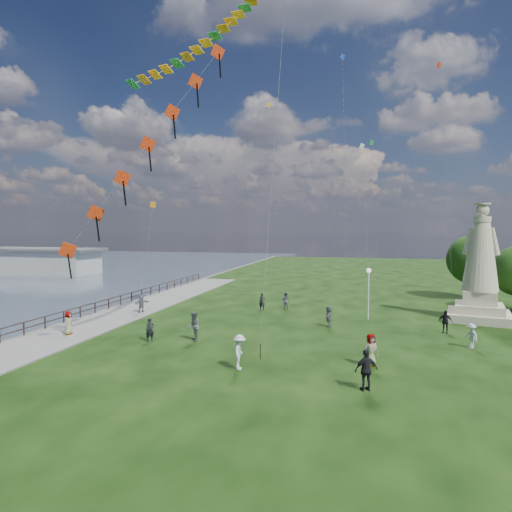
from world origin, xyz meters
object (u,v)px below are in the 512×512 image
(person_0, at_px, (150,330))
(person_8, at_px, (471,336))
(person_10, at_px, (68,324))
(person_9, at_px, (445,322))
(pier_pavilion, at_px, (19,260))
(person_4, at_px, (371,350))
(lamppost, at_px, (369,282))
(person_7, at_px, (286,301))
(person_1, at_px, (194,326))
(person_3, at_px, (366,370))
(person_6, at_px, (262,302))
(person_5, at_px, (141,304))
(statue, at_px, (480,276))
(person_2, at_px, (239,352))
(person_11, at_px, (329,316))

(person_0, height_order, person_8, same)
(person_10, bearing_deg, person_9, -83.48)
(pier_pavilion, height_order, person_4, pier_pavilion)
(lamppost, xyz_separation_m, person_7, (-7.27, 2.79, -2.23))
(person_8, bearing_deg, person_1, -110.28)
(person_3, bearing_deg, person_0, -47.36)
(lamppost, height_order, person_9, lamppost)
(person_1, height_order, person_9, person_1)
(person_10, bearing_deg, pier_pavilion, 36.64)
(pier_pavilion, xyz_separation_m, person_6, (49.32, -25.03, -1.05))
(person_3, distance_m, person_4, 3.63)
(person_6, xyz_separation_m, person_7, (1.93, 1.22, -0.01))
(person_3, bearing_deg, person_9, -139.88)
(person_5, bearing_deg, lamppost, -56.18)
(person_3, xyz_separation_m, person_6, (-8.93, 17.32, -0.15))
(person_9, bearing_deg, pier_pavilion, 170.08)
(pier_pavilion, distance_m, person_3, 72.02)
(statue, xyz_separation_m, lamppost, (-8.64, -1.86, -0.52))
(person_3, height_order, person_7, person_3)
(person_5, height_order, person_9, person_9)
(person_4, bearing_deg, person_1, 133.87)
(pier_pavilion, relative_size, person_2, 16.42)
(person_9, distance_m, person_10, 26.25)
(person_7, bearing_deg, person_2, 98.43)
(person_8, bearing_deg, person_2, -88.91)
(person_1, relative_size, person_6, 1.21)
(statue, distance_m, person_11, 12.97)
(person_3, height_order, person_10, person_3)
(person_0, xyz_separation_m, person_6, (4.67, 12.03, 0.03))
(lamppost, height_order, person_8, lamppost)
(person_2, relative_size, person_9, 1.14)
(person_1, bearing_deg, person_3, 31.69)
(pier_pavilion, bearing_deg, lamppost, -24.44)
(person_0, xyz_separation_m, person_9, (19.10, 7.19, 0.03))
(person_9, bearing_deg, person_1, -143.78)
(person_1, bearing_deg, person_8, 69.45)
(person_7, height_order, person_9, person_9)
(statue, distance_m, person_7, 16.17)
(person_2, xyz_separation_m, person_11, (3.78, 10.96, -0.13))
(person_0, relative_size, person_5, 0.98)
(statue, height_order, person_9, statue)
(pier_pavilion, xyz_separation_m, lamppost, (58.52, -26.60, 1.17))
(person_5, bearing_deg, person_9, -65.28)
(person_8, bearing_deg, person_10, -111.12)
(person_6, height_order, person_9, person_9)
(person_2, bearing_deg, person_0, 53.38)
(person_0, height_order, person_1, person_1)
(lamppost, relative_size, person_10, 2.58)
(person_10, bearing_deg, lamppost, -71.80)
(person_10, bearing_deg, statue, -76.13)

